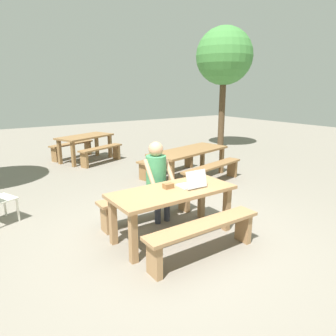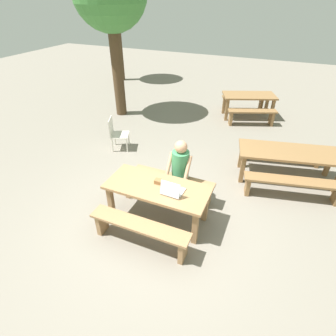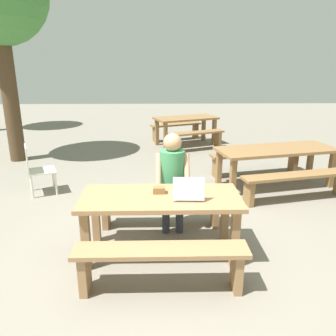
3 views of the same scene
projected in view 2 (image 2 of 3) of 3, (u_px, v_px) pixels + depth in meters
The scene contains 14 objects.
ground_plane at pixel (158, 217), 4.97m from camera, with size 30.00×30.00×0.00m, color gray.
picnic_table_front at pixel (157, 191), 4.63m from camera, with size 1.81×0.79×0.73m.
bench_near at pixel (140, 229), 4.25m from camera, with size 1.69×0.30×0.47m.
bench_far at pixel (172, 182), 5.30m from camera, with size 1.69×0.30×0.47m.
laptop at pixel (172, 190), 4.38m from camera, with size 0.35×0.33×0.27m.
small_pouch at pixel (159, 182), 4.62m from camera, with size 0.14×0.10×0.07m.
person_seated at pixel (180, 167), 4.99m from camera, with size 0.44×0.42×1.30m.
plastic_chair at pixel (117, 133), 6.90m from camera, with size 0.58×0.58×0.85m.
picnic_table_mid at pixel (249, 98), 8.56m from camera, with size 1.81×1.34×0.76m.
bench_mid_south at pixel (252, 114), 8.19m from camera, with size 1.48×0.82×0.48m.
bench_mid_north at pixel (243, 100), 9.25m from camera, with size 1.48×0.82×0.48m.
picnic_table_rear at pixel (290, 155), 5.66m from camera, with size 2.23×1.25×0.70m.
bench_rear_south at pixel (293, 184), 5.25m from camera, with size 1.92×0.71×0.45m.
bench_rear_north at pixel (281, 150), 6.37m from camera, with size 1.92×0.71×0.45m.
Camera 2 is at (1.60, -3.25, 3.53)m, focal length 28.41 mm.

